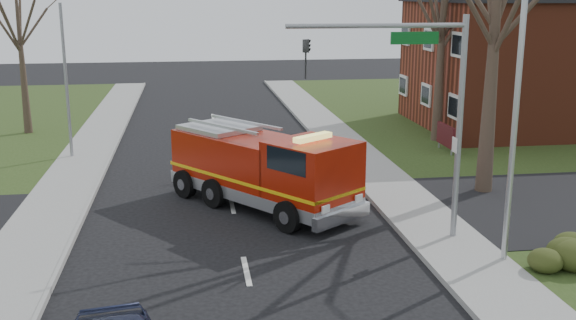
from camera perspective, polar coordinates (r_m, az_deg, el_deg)
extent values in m
plane|color=black|center=(18.66, -3.55, -9.39)|extent=(120.00, 120.00, 0.00)
cube|color=gray|center=(20.06, 14.56, -7.89)|extent=(2.40, 80.00, 0.15)
cube|color=gray|center=(19.20, -22.59, -9.56)|extent=(2.40, 80.00, 0.15)
cube|color=maroon|center=(40.75, 21.85, 7.45)|extent=(15.00, 10.00, 7.00)
cube|color=silver|center=(37.74, 11.62, 5.42)|extent=(0.12, 1.40, 1.20)
cube|color=#471015|center=(32.53, 13.21, 2.05)|extent=(0.12, 2.00, 1.00)
cylinder|color=gray|center=(31.90, 13.69, 0.96)|extent=(0.08, 0.08, 0.90)
cylinder|color=gray|center=(33.35, 12.67, 1.57)|extent=(0.08, 0.08, 0.90)
ellipsoid|color=#2B3915|center=(20.30, 23.10, -6.80)|extent=(2.80, 2.00, 0.90)
cone|color=#372B20|center=(25.55, 17.08, 10.22)|extent=(0.64, 0.64, 12.00)
cone|color=#372B20|center=(34.45, 12.88, 10.02)|extent=(0.56, 0.56, 10.50)
cone|color=#372B20|center=(38.19, -21.67, 8.61)|extent=(0.44, 0.44, 9.00)
cylinder|color=gray|center=(20.57, 14.29, 2.34)|extent=(0.18, 0.18, 6.80)
cylinder|color=gray|center=(19.34, 7.58, 11.21)|extent=(5.20, 0.14, 0.14)
cube|color=#0C591E|center=(19.69, 10.67, 10.11)|extent=(1.40, 0.06, 0.35)
imported|color=black|center=(18.91, 1.61, 10.20)|extent=(0.22, 0.18, 1.10)
cylinder|color=#B7BABF|center=(18.94, 18.69, 3.53)|extent=(0.16, 0.16, 8.40)
cylinder|color=gray|center=(31.80, -18.26, 6.21)|extent=(0.14, 0.14, 7.00)
cube|color=#921606|center=(24.48, -4.10, -0.10)|extent=(4.92, 5.41, 1.99)
cube|color=#921606|center=(21.94, 2.09, -1.33)|extent=(3.44, 3.44, 2.27)
cube|color=#B7BABF|center=(23.87, -2.27, -2.43)|extent=(6.41, 7.39, 0.43)
cube|color=#E5B20C|center=(23.73, -2.29, -1.23)|extent=(6.42, 7.39, 0.11)
cube|color=black|center=(21.10, 4.18, 0.01)|extent=(1.78, 1.37, 0.80)
cube|color=#E5D866|center=(21.64, 2.12, 1.93)|extent=(1.41, 1.17, 0.17)
cylinder|color=black|center=(21.35, 0.00, -4.82)|extent=(0.89, 1.03, 1.04)
cylinder|color=black|center=(23.07, 4.31, -3.41)|extent=(0.89, 1.03, 1.04)
cylinder|color=black|center=(25.26, -8.72, -2.00)|extent=(0.89, 1.03, 1.04)
cylinder|color=black|center=(26.74, -4.49, -0.99)|extent=(0.89, 1.03, 1.04)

